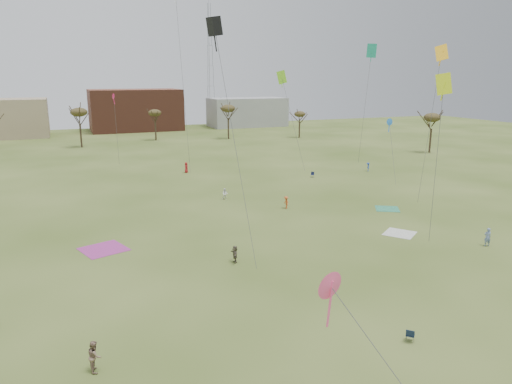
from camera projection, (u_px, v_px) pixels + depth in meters
name	position (u px, v px, depth m)	size (l,w,h in m)	color
ground	(320.00, 304.00, 33.86)	(260.00, 260.00, 0.00)	#384E18
spectator_fore_b	(95.00, 356.00, 26.01)	(0.87, 0.68, 1.79)	#836853
spectator_fore_c	(235.00, 254.00, 41.27)	(1.41, 0.45, 1.52)	brown
flyer_mid_b	(286.00, 202.00, 58.23)	(0.98, 0.57, 1.52)	#C45724
flyer_mid_c	(488.00, 237.00, 45.26)	(0.65, 0.43, 1.79)	#687FAE
spectator_mid_e	(225.00, 194.00, 62.56)	(0.71, 0.55, 1.46)	white
flyer_far_b	(186.00, 167.00, 79.89)	(0.86, 0.56, 1.76)	maroon
flyer_far_c	(368.00, 167.00, 81.05)	(0.97, 0.56, 1.50)	#2344A0
blanket_cream	(400.00, 233.00, 49.05)	(2.90, 2.90, 0.03)	silver
blanket_plum	(104.00, 249.00, 44.56)	(3.80, 3.80, 0.03)	#A7338B
blanket_olive	(387.00, 209.00, 58.15)	(2.77, 2.77, 0.03)	#348F68
camp_chair_center	(410.00, 337.00, 29.04)	(0.74, 0.74, 0.87)	#15233C
camp_chair_right	(312.00, 176.00, 76.34)	(0.73, 0.74, 0.87)	#121833
kites_aloft	(224.00, 42.00, 52.13)	(59.13, 69.37, 27.83)	black
tree_line	(126.00, 118.00, 102.36)	(117.44, 49.32, 8.91)	#3A2B1E
building_brick	(135.00, 110.00, 142.29)	(26.00, 16.00, 12.00)	brown
building_grey	(247.00, 112.00, 153.65)	(24.00, 12.00, 9.00)	gray
radio_tower	(210.00, 65.00, 152.82)	(1.51, 1.72, 41.00)	#9EA3A8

